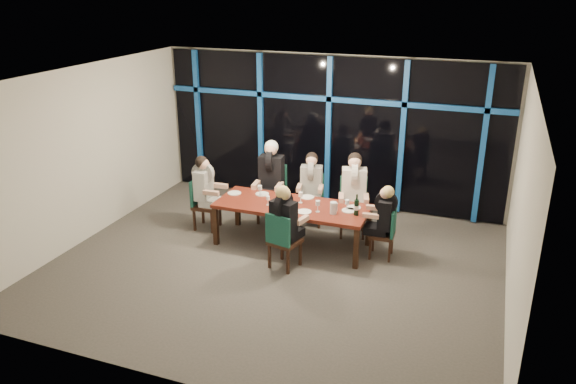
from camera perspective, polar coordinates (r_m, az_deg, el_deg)
name	(u,v)px	position (r m, az deg, el deg)	size (l,w,h in m)	color
room	(274,144)	(8.37, -1.44, 4.87)	(7.04, 7.00, 3.02)	#534E49
window_wall	(330,129)	(11.17, 4.27, 6.39)	(6.86, 0.43, 2.94)	black
dining_table	(292,208)	(9.52, 0.42, -1.67)	(2.60, 1.00, 0.75)	maroon
chair_far_left	(272,190)	(10.60, -1.60, 0.23)	(0.55, 0.55, 1.07)	black
chair_far_mid	(311,196)	(10.48, 2.39, -0.42)	(0.52, 0.52, 0.95)	black
chair_far_right	(353,203)	(10.09, 6.62, -1.11)	(0.59, 0.59, 1.04)	black
chair_end_left	(202,201)	(10.37, -8.70, -0.90)	(0.46, 0.46, 0.95)	black
chair_end_right	(387,231)	(9.32, 10.01, -3.91)	(0.42, 0.42, 0.85)	black
chair_near_mid	(282,238)	(8.79, -0.63, -4.73)	(0.53, 0.53, 0.95)	black
diner_far_left	(271,170)	(10.37, -1.76, 2.24)	(0.56, 0.69, 1.04)	black
diner_far_mid	(311,179)	(10.28, 2.37, 1.37)	(0.52, 0.63, 0.92)	black
diner_far_right	(354,183)	(9.86, 6.72, 0.91)	(0.59, 0.70, 1.01)	silver
diner_end_left	(205,182)	(10.20, -8.41, 1.00)	(0.60, 0.48, 0.92)	black
diner_end_right	(384,211)	(9.19, 9.69, -1.92)	(0.54, 0.44, 0.83)	black
diner_near_mid	(285,214)	(8.70, -0.33, -2.29)	(0.54, 0.64, 0.93)	black
plate_far_left	(262,194)	(9.95, -2.64, -0.20)	(0.24, 0.24, 0.01)	white
plate_far_mid	(307,197)	(9.80, 1.99, -0.52)	(0.24, 0.24, 0.01)	white
plate_far_right	(354,208)	(9.42, 6.69, -1.58)	(0.24, 0.24, 0.01)	white
plate_end_left	(234,193)	(10.03, -5.46, -0.11)	(0.24, 0.24, 0.01)	white
plate_end_right	(349,211)	(9.29, 6.23, -1.89)	(0.24, 0.24, 0.01)	white
plate_near_mid	(304,212)	(9.19, 1.65, -2.02)	(0.24, 0.24, 0.01)	white
wine_bottle	(356,207)	(9.10, 6.97, -1.53)	(0.08, 0.08, 0.36)	black
water_pitcher	(333,208)	(9.12, 4.64, -1.63)	(0.13, 0.11, 0.20)	silver
tea_light	(287,209)	(9.28, -0.09, -1.73)	(0.05, 0.05, 0.03)	#FFAB4C
wine_glass_a	(268,199)	(9.44, -2.06, -0.67)	(0.06, 0.06, 0.16)	silver
wine_glass_b	(301,195)	(9.53, 1.29, -0.31)	(0.07, 0.07, 0.19)	silver
wine_glass_c	(318,204)	(9.17, 3.04, -1.20)	(0.08, 0.08, 0.19)	silver
wine_glass_d	(260,188)	(9.84, -2.87, 0.37)	(0.07, 0.07, 0.19)	silver
wine_glass_e	(347,203)	(9.28, 6.02, -1.08)	(0.07, 0.07, 0.18)	silver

